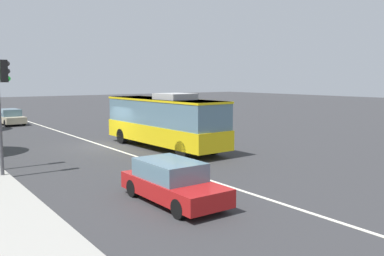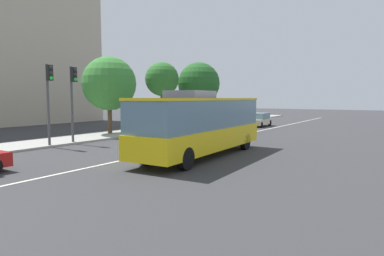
{
  "view_description": "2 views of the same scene",
  "coord_description": "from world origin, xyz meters",
  "px_view_note": "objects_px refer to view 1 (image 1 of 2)",
  "views": [
    {
      "loc": [
        -24.5,
        10.58,
        4.32
      ],
      "look_at": [
        -6.3,
        -2.46,
        1.63
      ],
      "focal_mm": 38.32,
      "sensor_mm": 36.0,
      "label": 1
    },
    {
      "loc": [
        -18.2,
        -11.93,
        3.08
      ],
      "look_at": [
        -4.24,
        -2.86,
        1.62
      ],
      "focal_mm": 31.57,
      "sensor_mm": 36.0,
      "label": 2
    }
  ],
  "objects_px": {
    "sedan_beige": "(10,117)",
    "traffic_light_near_corner": "(2,97)",
    "transit_bus": "(164,120)",
    "sedan_red": "(172,182)"
  },
  "relations": [
    {
      "from": "sedan_red",
      "to": "sedan_beige",
      "type": "relative_size",
      "value": 0.99
    },
    {
      "from": "transit_bus",
      "to": "traffic_light_near_corner",
      "type": "height_order",
      "value": "traffic_light_near_corner"
    },
    {
      "from": "traffic_light_near_corner",
      "to": "transit_bus",
      "type": "bearing_deg",
      "value": 15.0
    },
    {
      "from": "transit_bus",
      "to": "sedan_beige",
      "type": "height_order",
      "value": "transit_bus"
    },
    {
      "from": "sedan_red",
      "to": "traffic_light_near_corner",
      "type": "xyz_separation_m",
      "value": [
        7.28,
        3.99,
        2.84
      ]
    },
    {
      "from": "sedan_beige",
      "to": "traffic_light_near_corner",
      "type": "distance_m",
      "value": 23.07
    },
    {
      "from": "transit_bus",
      "to": "traffic_light_near_corner",
      "type": "xyz_separation_m",
      "value": [
        -2.39,
        9.64,
        1.75
      ]
    },
    {
      "from": "traffic_light_near_corner",
      "to": "sedan_beige",
      "type": "bearing_deg",
      "value": 78.86
    },
    {
      "from": "transit_bus",
      "to": "traffic_light_near_corner",
      "type": "distance_m",
      "value": 10.09
    },
    {
      "from": "sedan_beige",
      "to": "traffic_light_near_corner",
      "type": "xyz_separation_m",
      "value": [
        -22.38,
        4.85,
        2.84
      ]
    }
  ]
}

